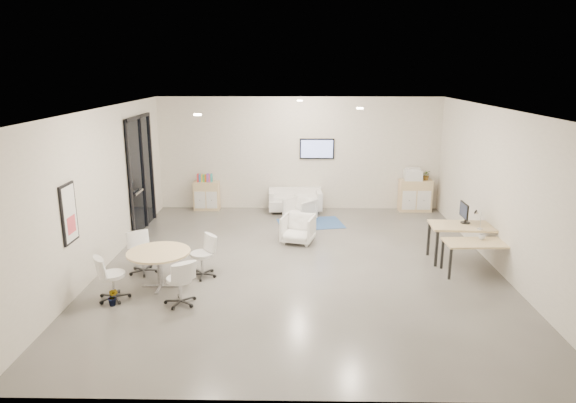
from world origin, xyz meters
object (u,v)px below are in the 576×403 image
(sideboard_right, at_px, (415,195))
(sideboard_left, at_px, (207,196))
(armchair_right, at_px, (298,228))
(desk_rear, at_px, (467,229))
(loveseat, at_px, (295,201))
(desk_front, at_px, (478,245))
(round_table, at_px, (159,256))
(armchair_left, at_px, (300,209))

(sideboard_right, bearing_deg, sideboard_left, 179.73)
(armchair_right, distance_m, desk_rear, 3.73)
(loveseat, xyz_separation_m, desk_front, (3.60, -4.54, 0.30))
(armchair_right, bearing_deg, sideboard_left, 147.58)
(armchair_right, height_order, desk_rear, desk_rear)
(sideboard_left, distance_m, desk_rear, 7.34)
(desk_rear, xyz_separation_m, round_table, (-6.11, -1.47, -0.09))
(loveseat, height_order, armchair_left, armchair_left)
(loveseat, bearing_deg, desk_front, -54.53)
(loveseat, bearing_deg, desk_rear, -49.47)
(round_table, bearing_deg, sideboard_right, 42.49)
(armchair_right, relative_size, desk_rear, 0.47)
(loveseat, height_order, desk_rear, desk_rear)
(armchair_right, bearing_deg, loveseat, 106.68)
(sideboard_left, bearing_deg, loveseat, -3.60)
(loveseat, bearing_deg, round_table, -118.21)
(desk_rear, height_order, desk_front, desk_rear)
(sideboard_right, bearing_deg, armchair_right, -139.78)
(sideboard_right, relative_size, loveseat, 0.59)
(sideboard_right, relative_size, desk_rear, 0.58)
(sideboard_right, bearing_deg, round_table, -137.51)
(round_table, bearing_deg, sideboard_left, 90.60)
(armchair_right, relative_size, round_table, 0.62)
(desk_front, bearing_deg, armchair_right, 150.26)
(armchair_right, distance_m, desk_front, 3.98)
(armchair_left, distance_m, armchair_right, 1.72)
(sideboard_right, height_order, loveseat, sideboard_right)
(sideboard_left, height_order, armchair_right, sideboard_left)
(loveseat, distance_m, desk_rear, 5.27)
(armchair_left, bearing_deg, armchair_right, -51.80)
(sideboard_right, xyz_separation_m, desk_rear, (0.20, -3.94, 0.26))
(armchair_left, bearing_deg, loveseat, 137.48)
(loveseat, bearing_deg, armchair_left, -85.35)
(sideboard_right, relative_size, armchair_left, 1.31)
(sideboard_left, relative_size, armchair_left, 1.19)
(desk_rear, bearing_deg, armchair_right, 165.36)
(sideboard_left, distance_m, round_table, 5.44)
(armchair_left, bearing_deg, sideboard_right, 58.43)
(desk_rear, bearing_deg, round_table, -163.56)
(desk_rear, bearing_deg, desk_front, -88.44)
(sideboard_left, xyz_separation_m, armchair_left, (2.67, -1.13, -0.06))
(armchair_right, height_order, desk_front, armchair_right)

